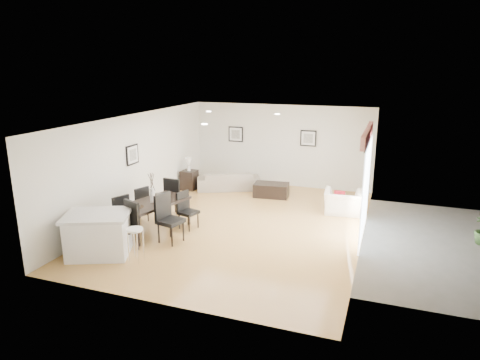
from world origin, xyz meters
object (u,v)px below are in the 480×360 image
(armchair, at_px, (343,202))
(dining_chair_efar, at_px, (186,208))
(sofa, at_px, (228,180))
(kitchen_island, at_px, (98,234))
(dining_chair_enear, at_px, (167,215))
(side_table, at_px, (189,180))
(dining_chair_wfar, at_px, (140,203))
(dining_chair_wnear, at_px, (119,213))
(dining_chair_head, at_px, (128,223))
(coffee_table, at_px, (271,190))
(dining_chair_foot, at_px, (175,195))
(bar_stool, at_px, (135,233))
(dining_table, at_px, (153,205))

(armchair, relative_size, dining_chair_efar, 1.07)
(armchair, bearing_deg, sofa, -21.68)
(dining_chair_efar, height_order, kitchen_island, dining_chair_efar)
(dining_chair_enear, bearing_deg, sofa, 15.77)
(side_table, relative_size, kitchen_island, 0.39)
(dining_chair_wfar, xyz_separation_m, dining_chair_enear, (1.27, -0.85, 0.10))
(dining_chair_wnear, distance_m, dining_chair_head, 0.92)
(dining_chair_enear, distance_m, coffee_table, 4.37)
(dining_chair_wnear, relative_size, dining_chair_foot, 0.92)
(dining_chair_enear, bearing_deg, kitchen_island, 151.45)
(dining_chair_head, bearing_deg, dining_chair_wfar, 135.64)
(armchair, bearing_deg, bar_stool, 45.75)
(dining_chair_foot, bearing_deg, dining_chair_wnear, 74.88)
(dining_chair_head, relative_size, side_table, 1.74)
(dining_chair_wnear, height_order, dining_chair_head, dining_chair_head)
(dining_chair_enear, bearing_deg, dining_table, 68.29)
(sofa, xyz_separation_m, armchair, (3.80, -1.15, 0.03))
(dining_table, distance_m, dining_chair_head, 1.11)
(dining_chair_foot, xyz_separation_m, side_table, (-0.81, 2.49, -0.29))
(armchair, height_order, dining_chair_enear, dining_chair_enear)
(dining_chair_enear, distance_m, side_table, 4.28)
(dining_table, relative_size, dining_chair_enear, 1.75)
(sofa, bearing_deg, coffee_table, 144.46)
(kitchen_island, bearing_deg, dining_chair_wfar, 74.14)
(kitchen_island, bearing_deg, dining_chair_head, 24.96)
(dining_table, relative_size, kitchen_island, 1.22)
(coffee_table, bearing_deg, kitchen_island, -119.51)
(dining_chair_efar, bearing_deg, coffee_table, -5.52)
(dining_chair_wfar, bearing_deg, dining_chair_enear, 76.43)
(sofa, relative_size, side_table, 3.23)
(sofa, height_order, dining_chair_head, dining_chair_head)
(dining_chair_head, relative_size, kitchen_island, 0.67)
(dining_table, distance_m, kitchen_island, 1.64)
(dining_table, xyz_separation_m, kitchen_island, (-0.39, -1.58, -0.20))
(bar_stool, bearing_deg, sofa, 91.42)
(side_table, bearing_deg, kitchen_island, -85.28)
(kitchen_island, bearing_deg, dining_chair_wnear, 79.74)
(sofa, bearing_deg, dining_chair_wfar, 49.54)
(armchair, height_order, dining_chair_foot, dining_chair_foot)
(dining_chair_head, xyz_separation_m, kitchen_island, (-0.42, -0.47, -0.14))
(side_table, height_order, bar_stool, bar_stool)
(dining_chair_enear, height_order, bar_stool, dining_chair_enear)
(dining_chair_wfar, bearing_deg, dining_chair_foot, 157.58)
(dining_chair_foot, xyz_separation_m, kitchen_island, (-0.38, -2.69, -0.13))
(dining_chair_foot, bearing_deg, coffee_table, -120.00)
(dining_chair_wfar, distance_m, bar_stool, 2.32)
(dining_chair_foot, distance_m, bar_stool, 2.74)
(armchair, bearing_deg, dining_chair_wfar, 22.07)
(armchair, xyz_separation_m, dining_table, (-4.19, -2.87, 0.35))
(coffee_table, bearing_deg, side_table, 176.77)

